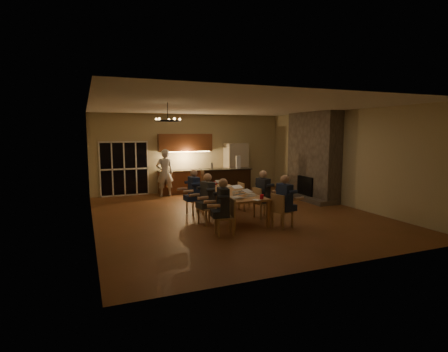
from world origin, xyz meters
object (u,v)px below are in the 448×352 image
person_right_mid (263,194)px  laptop_b (251,192)px  laptop_e (211,183)px  plate_near (251,194)px  can_silver (240,193)px  plate_far (230,186)px  chair_left_mid (208,208)px  laptop_f (222,182)px  chair_left_far (195,200)px  laptop_d (239,188)px  person_right_near (284,202)px  chair_right_mid (263,202)px  refrigerator (236,167)px  bar_island (226,182)px  chandelier (168,121)px  mug_mid (223,187)px  chair_right_near (282,211)px  standing_person (165,173)px  mug_front (234,193)px  person_left_mid (208,199)px  redcup_far (216,183)px  mug_back (208,186)px  person_left_far (194,192)px  can_cola (209,184)px  person_left_near (223,207)px  plate_left (232,197)px  laptop_c (221,188)px  bar_blender (238,162)px  chair_right_far (247,196)px  laptop_a (237,194)px  bar_bottle (212,166)px  can_right (237,187)px  chair_left_near (225,217)px

person_right_mid → laptop_b: bearing=113.7°
laptop_e → plate_near: laptop_e is taller
can_silver → plate_far: bearing=76.9°
chair_left_mid → laptop_f: (1.10, 1.68, 0.42)m
chair_left_far → laptop_d: size_ratio=2.78×
person_right_near → plate_near: 1.14m
chair_right_mid → laptop_e: laptop_e is taller
refrigerator → bar_island: size_ratio=1.03×
person_right_mid → chandelier: size_ratio=2.15×
person_right_mid → mug_mid: bearing=27.9°
chair_right_near → laptop_d: 1.64m
standing_person → mug_front: 4.60m
person_left_mid → redcup_far: bearing=143.1°
person_right_near → laptop_b: size_ratio=4.31×
mug_back → chair_left_far: bearing=-158.2°
person_right_near → person_left_far: same height
can_silver → can_cola: size_ratio=1.00×
plate_far → mug_front: bearing=-108.2°
person_left_near → laptop_f: size_ratio=4.31×
person_right_near → plate_left: person_right_near is taller
laptop_c → can_cola: size_ratio=2.67×
plate_far → person_right_near: bearing=-78.7°
mug_back → laptop_c: bearing=-83.0°
laptop_e → bar_blender: bar_blender is taller
chair_left_mid → person_right_mid: person_right_mid is taller
chair_left_far → person_right_near: (1.70, -2.28, 0.24)m
standing_person → bar_blender: size_ratio=3.79×
chair_right_far → redcup_far: bearing=44.1°
bar_island → person_right_mid: 3.57m
chair_right_far → mug_back: 1.28m
chandelier → plate_left: size_ratio=2.47×
laptop_d → mug_front: size_ratio=3.20×
chair_right_near → laptop_b: size_ratio=2.78×
chair_right_far → plate_near: size_ratio=3.58×
chair_right_far → laptop_a: 2.01m
plate_near → plate_left: (-0.72, -0.33, 0.00)m
bar_island → bar_blender: bearing=-2.8°
chair_left_far → bar_bottle: 3.01m
mug_front → person_right_near: bearing=-49.9°
person_left_mid → refrigerator: bearing=138.0°
laptop_f → plate_left: (-0.55, -2.05, -0.10)m
refrigerator → laptop_a: bearing=-113.5°
chair_left_mid → can_right: size_ratio=7.42×
mug_front → can_cola: 1.86m
laptop_c → mug_mid: laptop_c is taller
chair_left_near → plate_left: (0.51, 0.74, 0.31)m
laptop_b → laptop_c: (-0.52, 0.87, 0.00)m
person_right_mid → laptop_a: bearing=108.0°
chair_right_near → mug_front: (-0.92, 1.06, 0.36)m
person_left_far → chair_left_mid: bearing=-4.4°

